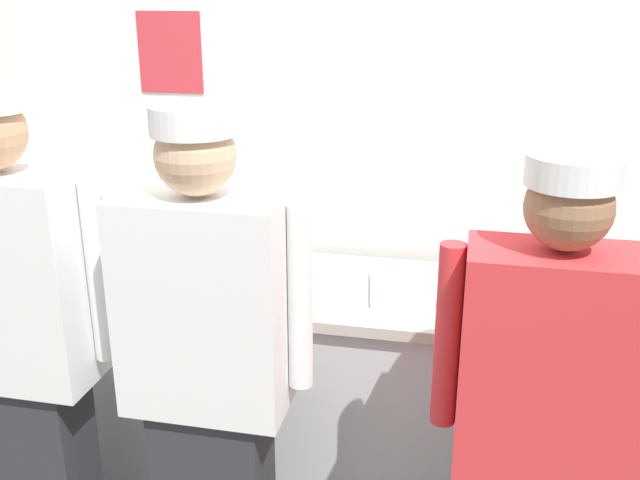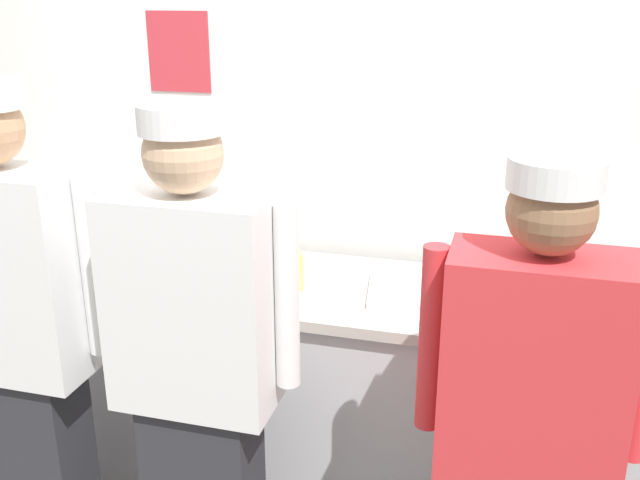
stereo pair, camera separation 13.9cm
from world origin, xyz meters
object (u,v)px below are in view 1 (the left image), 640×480
object	(u,v)px
chef_far_right	(541,436)
plate_stack_rear	(587,289)
sheet_tray	(434,290)
chefs_knife	(173,275)
deli_cup	(589,314)
chef_near_left	(19,347)
ramekin_orange_sauce	(238,286)
plate_stack_front	(265,265)
ramekin_red_sauce	(535,302)
chef_center	(208,375)
squeeze_bottle_primary	(124,243)
squeeze_bottle_secondary	(520,266)
mixing_bowl_steel	(53,244)
ramekin_yellow_sauce	(156,252)
squeeze_bottle_spare	(298,269)

from	to	relation	value
chef_far_right	plate_stack_rear	bearing A→B (deg)	75.97
sheet_tray	chefs_knife	distance (m)	0.99
plate_stack_rear	deli_cup	xyz separation A→B (m)	(-0.03, -0.28, 0.03)
chef_near_left	ramekin_orange_sauce	size ratio (longest dim) A/B	15.98
ramekin_orange_sauce	deli_cup	bearing A→B (deg)	-1.82
plate_stack_front	ramekin_red_sauce	distance (m)	1.00
chef_center	deli_cup	bearing A→B (deg)	23.78
sheet_tray	squeeze_bottle_primary	xyz separation A→B (m)	(-1.22, 0.01, 0.08)
squeeze_bottle_secondary	ramekin_orange_sauce	distance (m)	1.02
sheet_tray	ramekin_orange_sauce	bearing A→B (deg)	-168.23
squeeze_bottle_primary	chef_near_left	bearing A→B (deg)	-90.93
plate_stack_front	chefs_knife	xyz separation A→B (m)	(-0.34, -0.10, -0.03)
mixing_bowl_steel	ramekin_orange_sauce	world-z (taller)	mixing_bowl_steel
plate_stack_rear	ramekin_orange_sauce	size ratio (longest dim) A/B	1.87
sheet_tray	ramekin_yellow_sauce	size ratio (longest dim) A/B	5.00
chef_center	chefs_knife	world-z (taller)	chef_center
squeeze_bottle_primary	squeeze_bottle_secondary	xyz separation A→B (m)	(1.51, 0.05, 0.01)
ramekin_red_sauce	mixing_bowl_steel	bearing A→B (deg)	177.58
chef_near_left	sheet_tray	distance (m)	1.40
plate_stack_front	squeeze_bottle_primary	distance (m)	0.57
squeeze_bottle_primary	ramekin_yellow_sauce	size ratio (longest dim) A/B	2.12
squeeze_bottle_primary	sheet_tray	bearing A→B (deg)	-0.64
chef_center	squeeze_bottle_secondary	bearing A→B (deg)	39.28
chef_near_left	chefs_knife	bearing A→B (deg)	69.09
chef_near_left	chef_far_right	xyz separation A→B (m)	(1.56, -0.04, -0.07)
ramekin_yellow_sauce	deli_cup	bearing A→B (deg)	-10.92
chef_near_left	plate_stack_front	xyz separation A→B (m)	(0.58, 0.72, 0.04)
ramekin_red_sauce	plate_stack_front	bearing A→B (deg)	174.55
mixing_bowl_steel	squeeze_bottle_spare	size ratio (longest dim) A/B	1.93
plate_stack_rear	squeeze_bottle_secondary	world-z (taller)	squeeze_bottle_secondary
ramekin_red_sauce	deli_cup	size ratio (longest dim) A/B	0.77
mixing_bowl_steel	deli_cup	bearing A→B (deg)	-5.91
plate_stack_rear	mixing_bowl_steel	xyz separation A→B (m)	(-2.08, -0.07, 0.04)
chefs_knife	chef_center	bearing A→B (deg)	-58.82
ramekin_red_sauce	chef_far_right	bearing A→B (deg)	-91.26
chef_center	chef_far_right	world-z (taller)	chef_center
chef_center	sheet_tray	xyz separation A→B (m)	(0.61, 0.67, 0.04)
mixing_bowl_steel	squeeze_bottle_primary	bearing A→B (deg)	-2.66
sheet_tray	mixing_bowl_steel	bearing A→B (deg)	178.93
plate_stack_rear	squeeze_bottle_primary	bearing A→B (deg)	-177.21
squeeze_bottle_spare	squeeze_bottle_primary	bearing A→B (deg)	172.73
plate_stack_rear	chefs_knife	size ratio (longest dim) A/B	0.74
deli_cup	sheet_tray	bearing A→B (deg)	160.06
chef_center	plate_stack_rear	bearing A→B (deg)	34.01
squeeze_bottle_spare	ramekin_yellow_sauce	world-z (taller)	squeeze_bottle_spare
ramekin_red_sauce	squeeze_bottle_primary	bearing A→B (deg)	177.64
mixing_bowl_steel	ramekin_red_sauce	size ratio (longest dim) A/B	4.22
chef_center	mixing_bowl_steel	distance (m)	1.17
chef_near_left	sheet_tray	world-z (taller)	chef_near_left
chef_far_right	squeeze_bottle_secondary	size ratio (longest dim) A/B	7.59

